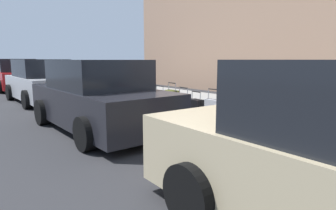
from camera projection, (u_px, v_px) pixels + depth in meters
name	position (u px, v px, depth m)	size (l,w,h in m)	color
ground_plane	(179.00, 130.00, 6.65)	(40.00, 40.00, 0.00)	#28282B
sidewalk_curb	(247.00, 115.00, 8.12)	(18.00, 5.00, 0.14)	gray
suitcase_maroon_1	(335.00, 134.00, 4.50)	(0.44, 0.26, 0.99)	maroon
suitcase_olive_2	(301.00, 129.00, 4.89)	(0.36, 0.22, 0.91)	#59601E
suitcase_navy_3	(277.00, 124.00, 5.34)	(0.42, 0.26, 0.65)	navy
suitcase_teal_4	(256.00, 120.00, 5.78)	(0.37, 0.23, 0.74)	#0F606B
suitcase_red_5	(232.00, 115.00, 6.15)	(0.49, 0.23, 0.80)	red
suitcase_silver_6	(214.00, 112.00, 6.65)	(0.45, 0.24, 0.83)	#9EA0A8
suitcase_black_7	(196.00, 110.00, 7.02)	(0.37, 0.23, 0.73)	black
suitcase_maroon_8	(183.00, 106.00, 7.45)	(0.44, 0.23, 0.79)	maroon
suitcase_olive_9	(172.00, 102.00, 7.90)	(0.40, 0.25, 0.88)	#59601E
suitcase_navy_10	(160.00, 102.00, 8.32)	(0.44, 0.24, 0.75)	navy
suitcase_teal_11	(149.00, 98.00, 8.74)	(0.44, 0.25, 0.95)	#0F606B
fire_hydrant	(137.00, 92.00, 9.35)	(0.39, 0.21, 0.84)	#D89E0C
bollard_post	(122.00, 93.00, 9.89)	(0.15, 0.15, 0.69)	brown
parked_car_charcoal_1	(99.00, 97.00, 6.62)	(4.41, 2.18, 1.63)	black
parked_car_silver_2	(41.00, 82.00, 10.93)	(4.43, 2.10, 1.64)	#B2B5BA
parked_car_red_3	(16.00, 76.00, 15.29)	(4.30, 2.05, 1.67)	#AD1619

